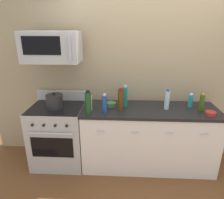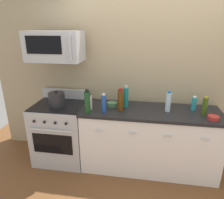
{
  "view_description": "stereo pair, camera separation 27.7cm",
  "coord_description": "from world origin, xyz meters",
  "px_view_note": "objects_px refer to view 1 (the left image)",
  "views": [
    {
      "loc": [
        -0.39,
        -2.66,
        2.01
      ],
      "look_at": [
        -0.53,
        -0.05,
        1.06
      ],
      "focal_mm": 32.68,
      "sensor_mm": 36.0,
      "label": 1
    },
    {
      "loc": [
        -0.11,
        -2.63,
        2.01
      ],
      "look_at": [
        -0.53,
        -0.05,
        1.06
      ],
      "focal_mm": 32.68,
      "sensor_mm": 36.0,
      "label": 2
    }
  ],
  "objects_px": {
    "bottle_wine_green": "(88,103)",
    "bottle_olive_oil": "(202,103)",
    "bottle_sparkling_teal": "(125,96)",
    "bottle_vinegar_white": "(89,103)",
    "bowl_green_glaze": "(111,104)",
    "microwave": "(52,47)",
    "bottle_water_clear": "(167,100)",
    "bowl_red_small": "(211,113)",
    "bottle_wine_amber": "(121,100)",
    "stockpot": "(55,101)",
    "bottle_dish_soap": "(191,101)",
    "range_oven": "(59,134)",
    "bottle_soda_blue": "(105,104)"
  },
  "relations": [
    {
      "from": "bottle_water_clear",
      "to": "bowl_green_glaze",
      "type": "bearing_deg",
      "value": 175.52
    },
    {
      "from": "bottle_soda_blue",
      "to": "bottle_sparkling_teal",
      "type": "bearing_deg",
      "value": 41.28
    },
    {
      "from": "bottle_olive_oil",
      "to": "bottle_soda_blue",
      "type": "distance_m",
      "value": 1.3
    },
    {
      "from": "range_oven",
      "to": "bottle_vinegar_white",
      "type": "bearing_deg",
      "value": -11.62
    },
    {
      "from": "bottle_sparkling_teal",
      "to": "bowl_green_glaze",
      "type": "relative_size",
      "value": 2.21
    },
    {
      "from": "bottle_sparkling_teal",
      "to": "bottle_water_clear",
      "type": "bearing_deg",
      "value": -8.07
    },
    {
      "from": "bottle_wine_amber",
      "to": "microwave",
      "type": "bearing_deg",
      "value": 173.36
    },
    {
      "from": "bottle_water_clear",
      "to": "stockpot",
      "type": "relative_size",
      "value": 1.23
    },
    {
      "from": "bowl_red_small",
      "to": "microwave",
      "type": "bearing_deg",
      "value": 173.8
    },
    {
      "from": "bottle_sparkling_teal",
      "to": "bottle_wine_amber",
      "type": "xyz_separation_m",
      "value": [
        -0.06,
        -0.14,
        0.0
      ]
    },
    {
      "from": "bowl_red_small",
      "to": "bowl_green_glaze",
      "type": "bearing_deg",
      "value": 169.62
    },
    {
      "from": "bottle_water_clear",
      "to": "bottle_wine_amber",
      "type": "bearing_deg",
      "value": -174.69
    },
    {
      "from": "bottle_sparkling_teal",
      "to": "bottle_olive_oil",
      "type": "relative_size",
      "value": 1.24
    },
    {
      "from": "bowl_green_glaze",
      "to": "bowl_red_small",
      "type": "distance_m",
      "value": 1.33
    },
    {
      "from": "bottle_water_clear",
      "to": "bowl_green_glaze",
      "type": "distance_m",
      "value": 0.78
    },
    {
      "from": "bottle_soda_blue",
      "to": "bottle_water_clear",
      "type": "xyz_separation_m",
      "value": [
        0.85,
        0.16,
        0.01
      ]
    },
    {
      "from": "bottle_olive_oil",
      "to": "bottle_water_clear",
      "type": "xyz_separation_m",
      "value": [
        -0.45,
        0.04,
        0.02
      ]
    },
    {
      "from": "bottle_vinegar_white",
      "to": "bottle_water_clear",
      "type": "xyz_separation_m",
      "value": [
        1.06,
        0.1,
        0.03
      ]
    },
    {
      "from": "bottle_water_clear",
      "to": "bowl_green_glaze",
      "type": "relative_size",
      "value": 2.03
    },
    {
      "from": "bottle_sparkling_teal",
      "to": "bottle_vinegar_white",
      "type": "relative_size",
      "value": 1.38
    },
    {
      "from": "bowl_green_glaze",
      "to": "microwave",
      "type": "bearing_deg",
      "value": -179.11
    },
    {
      "from": "microwave",
      "to": "bottle_soda_blue",
      "type": "bearing_deg",
      "value": -16.03
    },
    {
      "from": "bottle_soda_blue",
      "to": "stockpot",
      "type": "relative_size",
      "value": 1.11
    },
    {
      "from": "stockpot",
      "to": "bottle_wine_amber",
      "type": "bearing_deg",
      "value": -0.56
    },
    {
      "from": "bottle_wine_green",
      "to": "bottle_olive_oil",
      "type": "distance_m",
      "value": 1.52
    },
    {
      "from": "bottle_dish_soap",
      "to": "stockpot",
      "type": "height_order",
      "value": "stockpot"
    },
    {
      "from": "bottle_wine_amber",
      "to": "bottle_vinegar_white",
      "type": "xyz_separation_m",
      "value": [
        -0.42,
        -0.04,
        -0.04
      ]
    },
    {
      "from": "microwave",
      "to": "bowl_red_small",
      "type": "height_order",
      "value": "microwave"
    },
    {
      "from": "bottle_vinegar_white",
      "to": "bottle_dish_soap",
      "type": "bearing_deg",
      "value": 8.0
    },
    {
      "from": "bottle_wine_green",
      "to": "stockpot",
      "type": "distance_m",
      "value": 0.54
    },
    {
      "from": "range_oven",
      "to": "microwave",
      "type": "xyz_separation_m",
      "value": [
        0.0,
        0.04,
        1.28
      ]
    },
    {
      "from": "stockpot",
      "to": "bowl_green_glaze",
      "type": "bearing_deg",
      "value": 8.02
    },
    {
      "from": "bottle_dish_soap",
      "to": "bowl_green_glaze",
      "type": "relative_size",
      "value": 1.42
    },
    {
      "from": "bottle_sparkling_teal",
      "to": "bottle_olive_oil",
      "type": "bearing_deg",
      "value": -6.79
    },
    {
      "from": "bowl_red_small",
      "to": "bottle_vinegar_white",
      "type": "bearing_deg",
      "value": 177.13
    },
    {
      "from": "bottle_olive_oil",
      "to": "microwave",
      "type": "bearing_deg",
      "value": 177.46
    },
    {
      "from": "bottle_sparkling_teal",
      "to": "bottle_dish_soap",
      "type": "xyz_separation_m",
      "value": [
        0.93,
        0.02,
        -0.05
      ]
    },
    {
      "from": "bottle_vinegar_white",
      "to": "stockpot",
      "type": "xyz_separation_m",
      "value": [
        -0.5,
        0.05,
        -0.01
      ]
    },
    {
      "from": "bottle_soda_blue",
      "to": "bottle_dish_soap",
      "type": "bearing_deg",
      "value": 11.99
    },
    {
      "from": "bottle_olive_oil",
      "to": "bottle_sparkling_teal",
      "type": "bearing_deg",
      "value": 173.21
    },
    {
      "from": "range_oven",
      "to": "microwave",
      "type": "height_order",
      "value": "microwave"
    },
    {
      "from": "microwave",
      "to": "bottle_sparkling_teal",
      "type": "height_order",
      "value": "microwave"
    },
    {
      "from": "bottle_vinegar_white",
      "to": "bottle_dish_soap",
      "type": "distance_m",
      "value": 1.42
    },
    {
      "from": "bottle_wine_green",
      "to": "bottle_vinegar_white",
      "type": "xyz_separation_m",
      "value": [
        -0.01,
        0.13,
        -0.05
      ]
    },
    {
      "from": "bottle_vinegar_white",
      "to": "bottle_sparkling_teal",
      "type": "bearing_deg",
      "value": 20.61
    },
    {
      "from": "bottle_wine_amber",
      "to": "stockpot",
      "type": "xyz_separation_m",
      "value": [
        -0.92,
        0.01,
        -0.05
      ]
    },
    {
      "from": "range_oven",
      "to": "bottle_sparkling_teal",
      "type": "bearing_deg",
      "value": 4.58
    },
    {
      "from": "bottle_dish_soap",
      "to": "stockpot",
      "type": "bearing_deg",
      "value": -175.53
    },
    {
      "from": "bottle_olive_oil",
      "to": "bottle_wine_green",
      "type": "bearing_deg",
      "value": -172.99
    },
    {
      "from": "bottle_vinegar_white",
      "to": "bowl_red_small",
      "type": "relative_size",
      "value": 1.66
    }
  ]
}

